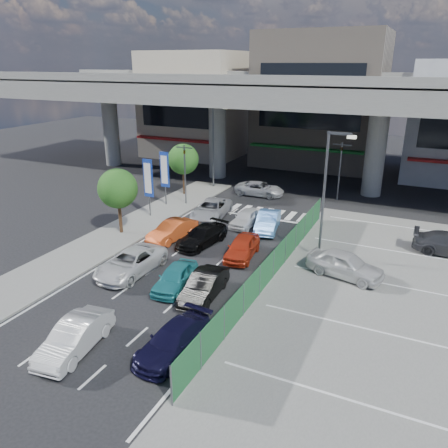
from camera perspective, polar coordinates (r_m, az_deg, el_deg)
The scene contains 29 objects.
ground at distance 25.91m, azimuth -6.33°, elevation -6.66°, with size 120.00×120.00×0.00m, color black.
parking_lot at distance 24.54m, azimuth 19.20°, elevation -9.34°, with size 12.00×28.00×0.06m, color slate.
sidewalk_left at distance 32.62m, azimuth -13.23°, elevation -1.13°, with size 4.00×30.00×0.12m, color slate.
fence_run at distance 24.26m, azimuth 5.67°, elevation -6.23°, with size 0.16×22.00×1.80m, color #1F5A2F, non-canonical shape.
expressway at distance 43.42m, azimuth 9.03°, elevation 16.26°, with size 64.00×14.00×10.75m.
building_west at distance 59.01m, azimuth -3.71°, elevation 15.29°, with size 12.00×10.90×13.00m.
building_center at distance 54.09m, azimuth 12.42°, elevation 15.48°, with size 14.00×10.90×15.00m.
traffic_light_left at distance 37.39m, azimuth -5.17°, elevation 8.30°, with size 1.60×1.24×5.20m.
traffic_light_right at distance 39.90m, azimuth 15.03°, elevation 8.46°, with size 1.60×1.24×5.20m.
street_lamp_right at distance 26.96m, azimuth 13.37°, elevation 4.88°, with size 1.65×0.22×8.00m.
street_lamp_left at distance 42.48m, azimuth -1.22°, elevation 10.98°, with size 1.65×0.22×8.00m.
signboard_near at distance 34.84m, azimuth -9.87°, elevation 5.71°, with size 0.80×0.14×4.70m.
signboard_far at distance 37.47m, azimuth -7.76°, elevation 6.86°, with size 0.80×0.14×4.70m.
tree_near at distance 31.58m, azimuth -13.72°, elevation 4.50°, with size 2.80×2.80×4.80m.
tree_far at distance 40.41m, azimuth -5.33°, elevation 8.41°, with size 2.80×2.80×4.80m.
hatch_white_back_mid at distance 20.32m, azimuth -18.90°, elevation -13.78°, with size 1.46×4.19×1.38m, color silver.
minivan_navy_back at distance 19.34m, azimuth -6.63°, elevation -14.86°, with size 1.73×4.25×1.23m, color black.
sedan_white_mid_left at distance 26.27m, azimuth -12.08°, elevation -4.94°, with size 2.29×4.97×1.38m, color silver.
taxi_teal_mid at distance 24.26m, azimuth -6.37°, elevation -6.92°, with size 1.53×3.81×1.30m, color teal.
hatch_black_mid_right at distance 23.21m, azimuth -2.60°, elevation -8.10°, with size 1.42×4.06×1.34m, color black.
taxi_orange_left at distance 30.67m, azimuth -6.74°, elevation -0.86°, with size 1.44×4.13×1.36m, color #E55320.
sedan_black_mid at distance 29.69m, azimuth -2.90°, elevation -1.57°, with size 1.77×4.35×1.26m, color black.
taxi_orange_right at distance 27.79m, azimuth 2.39°, elevation -3.04°, with size 1.61×4.00×1.36m, color red.
wagon_silver_front_left at distance 34.87m, azimuth -1.66°, elevation 1.95°, with size 2.29×4.97×1.38m, color #A4A6AB.
sedan_white_front_mid at distance 33.12m, azimuth 2.93°, elevation 0.80°, with size 1.49×3.70×1.26m, color silver.
kei_truck_front_right at distance 32.33m, azimuth 5.74°, elevation 0.34°, with size 1.46×4.19×1.38m, color #5B99EB.
crossing_wagon_silver at distance 40.89m, azimuth 4.67°, elevation 4.60°, with size 2.09×4.54×1.26m, color #BABBC2.
parked_sedan_white at distance 26.12m, azimuth 15.52°, elevation -5.10°, with size 1.78×4.43×1.51m, color silver.
traffic_cone at distance 27.18m, azimuth 11.50°, elevation -4.64°, with size 0.37×0.37×0.72m, color #D73E0B.
Camera 1 is at (12.33, -19.52, 11.75)m, focal length 35.00 mm.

